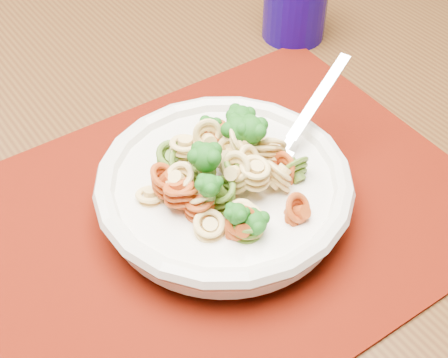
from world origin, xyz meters
name	(u,v)px	position (x,y,z in m)	size (l,w,h in m)	color
dining_table	(192,173)	(0.25, -0.25, 0.69)	(1.69, 1.21, 0.78)	#4D3115
placemat	(223,212)	(0.22, -0.40, 0.78)	(0.48, 0.37, 0.00)	#5A1103
pasta_bowl	(224,187)	(0.22, -0.39, 0.81)	(0.24, 0.24, 0.05)	white
pasta_broccoli_heap	(224,174)	(0.22, -0.39, 0.83)	(0.21, 0.21, 0.06)	#E5BF71
fork	(278,159)	(0.27, -0.40, 0.83)	(0.19, 0.02, 0.01)	silver
tumbler	(296,0)	(0.44, -0.16, 0.83)	(0.08, 0.08, 0.10)	#100458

